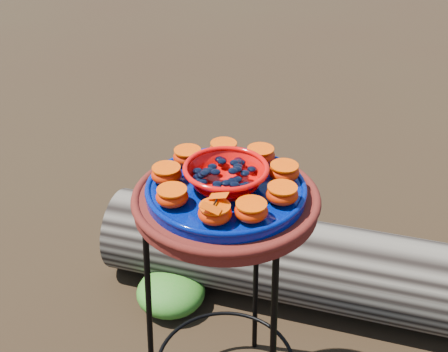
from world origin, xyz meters
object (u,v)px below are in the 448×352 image
at_px(terracotta_saucer, 226,201).
at_px(cobalt_plate, 226,191).
at_px(driftwood_log, 332,268).
at_px(red_bowl, 226,177).
at_px(plant_stand, 226,313).

height_order(terracotta_saucer, cobalt_plate, cobalt_plate).
height_order(terracotta_saucer, driftwood_log, terracotta_saucer).
bearing_deg(cobalt_plate, red_bowl, 0.00).
bearing_deg(terracotta_saucer, driftwood_log, 73.62).
bearing_deg(plant_stand, cobalt_plate, 0.00).
distance_m(red_bowl, driftwood_log, 0.84).
bearing_deg(terracotta_saucer, red_bowl, 0.00).
bearing_deg(plant_stand, red_bowl, 0.00).
xyz_separation_m(terracotta_saucer, driftwood_log, (0.16, 0.54, -0.56)).
distance_m(plant_stand, cobalt_plate, 0.40).
relative_size(red_bowl, driftwood_log, 0.11).
relative_size(plant_stand, terracotta_saucer, 1.59).
bearing_deg(driftwood_log, terracotta_saucer, -106.38).
relative_size(plant_stand, driftwood_log, 0.42).
bearing_deg(driftwood_log, plant_stand, -106.38).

